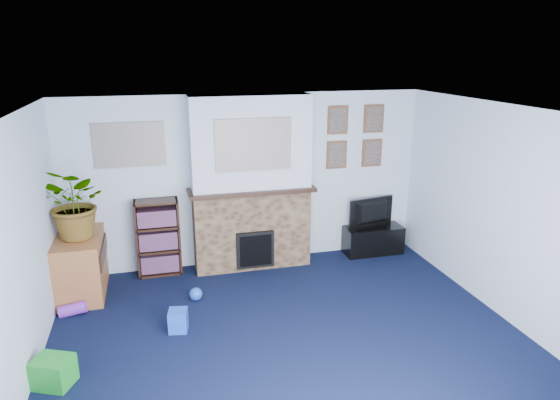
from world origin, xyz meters
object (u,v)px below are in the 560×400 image
object	(u,v)px
tv_stand	(373,239)
bookshelf	(158,239)
television	(374,213)
sideboard	(81,267)

from	to	relation	value
tv_stand	bookshelf	world-z (taller)	bookshelf
television	sideboard	bearing A→B (deg)	-6.56
tv_stand	television	world-z (taller)	television
bookshelf	television	bearing A→B (deg)	-1.03
tv_stand	bookshelf	size ratio (longest dim) A/B	0.83
television	sideboard	size ratio (longest dim) A/B	0.76
television	sideboard	world-z (taller)	television
tv_stand	bookshelf	distance (m)	3.14
sideboard	tv_stand	bearing A→B (deg)	3.91
tv_stand	sideboard	size ratio (longest dim) A/B	0.89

